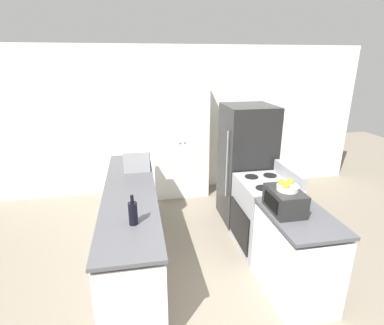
% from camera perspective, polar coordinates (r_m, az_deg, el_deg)
% --- Properties ---
extents(wall_back, '(7.00, 0.06, 2.60)m').
position_cam_1_polar(wall_back, '(5.47, -3.12, 7.89)').
color(wall_back, white).
rests_on(wall_back, ground_plane).
extents(counter_left, '(0.60, 2.75, 0.92)m').
position_cam_1_polar(counter_left, '(3.79, -11.31, -11.65)').
color(counter_left, silver).
rests_on(counter_left, ground_plane).
extents(counter_right, '(0.60, 0.90, 0.92)m').
position_cam_1_polar(counter_right, '(3.39, 19.09, -16.50)').
color(counter_right, silver).
rests_on(counter_right, ground_plane).
extents(pantry_cabinet, '(0.95, 0.49, 2.08)m').
position_cam_1_polar(pantry_cabinet, '(5.26, -2.31, 4.55)').
color(pantry_cabinet, white).
rests_on(pantry_cabinet, ground_plane).
extents(stove, '(0.66, 0.76, 1.08)m').
position_cam_1_polar(stove, '(4.02, 13.52, -9.54)').
color(stove, '#9E9EA3').
rests_on(stove, ground_plane).
extents(refrigerator, '(0.71, 0.73, 1.75)m').
position_cam_1_polar(refrigerator, '(4.53, 10.24, -0.35)').
color(refrigerator, black).
rests_on(refrigerator, ground_plane).
extents(microwave, '(0.36, 0.52, 0.28)m').
position_cam_1_polar(microwave, '(4.27, -10.52, 1.03)').
color(microwave, '#939399').
rests_on(microwave, counter_left).
extents(wine_bottle, '(0.08, 0.08, 0.29)m').
position_cam_1_polar(wine_bottle, '(2.81, -11.18, -9.39)').
color(wine_bottle, black).
rests_on(wine_bottle, counter_left).
extents(toaster_oven, '(0.30, 0.42, 0.23)m').
position_cam_1_polar(toaster_oven, '(3.12, 17.22, -6.95)').
color(toaster_oven, black).
rests_on(toaster_oven, counter_right).
extents(fruit_bowl, '(0.21, 0.21, 0.10)m').
position_cam_1_polar(fruit_bowl, '(3.06, 17.67, -4.35)').
color(fruit_bowl, silver).
rests_on(fruit_bowl, toaster_oven).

